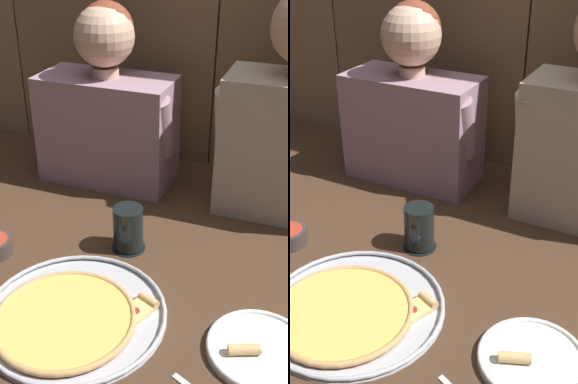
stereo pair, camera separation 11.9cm
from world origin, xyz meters
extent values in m
plane|color=#422B1C|center=(0.00, 0.00, 0.00)|extent=(3.20, 3.20, 0.00)
cylinder|color=#B2B2B7|center=(-0.08, -0.17, 0.00)|extent=(0.40, 0.40, 0.01)
torus|color=#B2B2B7|center=(-0.08, -0.17, 0.01)|extent=(0.40, 0.40, 0.01)
cylinder|color=#B23823|center=(-0.09, -0.20, 0.01)|extent=(0.30, 0.30, 0.00)
cylinder|color=#EABC56|center=(-0.09, -0.20, 0.01)|extent=(0.29, 0.29, 0.01)
torus|color=tan|center=(-0.09, -0.20, 0.01)|extent=(0.31, 0.31, 0.01)
cube|color=#F4D170|center=(0.04, -0.12, 0.01)|extent=(0.07, 0.08, 0.01)
cylinder|color=tan|center=(0.06, -0.08, 0.02)|extent=(0.05, 0.04, 0.02)
cylinder|color=#A3281E|center=(0.04, -0.13, 0.02)|extent=(0.02, 0.02, 0.00)
cylinder|color=white|center=(0.31, -0.13, 0.01)|extent=(0.22, 0.22, 0.01)
torus|color=white|center=(0.31, -0.13, 0.01)|extent=(0.22, 0.22, 0.01)
cylinder|color=tan|center=(0.28, -0.16, 0.02)|extent=(0.07, 0.04, 0.02)
cylinder|color=black|center=(-0.07, 0.10, 0.00)|extent=(0.09, 0.09, 0.01)
cylinder|color=black|center=(-0.07, 0.10, 0.06)|extent=(0.08, 0.08, 0.11)
cube|color=gray|center=(-0.28, 0.45, 0.17)|extent=(0.42, 0.20, 0.34)
cylinder|color=#DBAD8E|center=(-0.28, 0.45, 0.36)|extent=(0.08, 0.08, 0.03)
sphere|color=#DBAD8E|center=(-0.28, 0.45, 0.46)|extent=(0.18, 0.18, 0.18)
sphere|color=brown|center=(-0.28, 0.46, 0.47)|extent=(0.16, 0.16, 0.16)
cylinder|color=gray|center=(-0.47, 0.41, 0.22)|extent=(0.08, 0.12, 0.20)
cylinder|color=gray|center=(-0.09, 0.41, 0.22)|extent=(0.08, 0.12, 0.20)
cylinder|color=#B2A38E|center=(0.11, 0.41, 0.26)|extent=(0.08, 0.14, 0.23)
camera|label=1|loc=(0.35, -0.87, 0.77)|focal=46.07mm
camera|label=2|loc=(0.46, -0.82, 0.77)|focal=46.07mm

